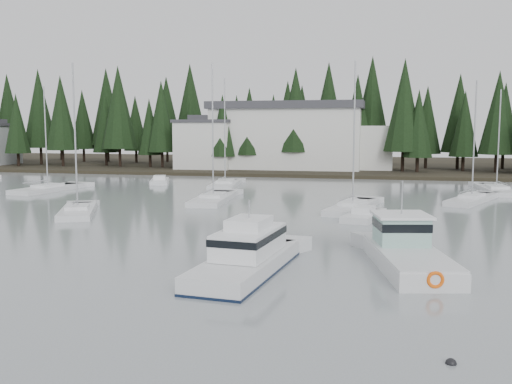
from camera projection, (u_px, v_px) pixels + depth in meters
The scene contains 16 objects.
far_shore_land at pixel (326, 166), 107.87m from camera, with size 240.00×54.00×1.00m, color black.
conifer_treeline at pixel (319, 170), 97.20m from camera, with size 200.00×22.00×20.00m, color black, non-canonical shape.
house_west at pixel (206, 143), 93.79m from camera, with size 9.54×7.42×8.75m.
harbor_inn at pixel (299, 136), 93.65m from camera, with size 29.50×11.50×10.90m.
cabin_cruiser_center at pixel (247, 260), 28.63m from camera, with size 4.05×10.01×4.19m.
lobster_boat_teal at pixel (407, 255), 29.77m from camera, with size 4.95×9.42×4.98m.
sailboat_1 at pixel (225, 186), 70.21m from camera, with size 4.05×9.74×13.74m.
sailboat_2 at pixel (496, 191), 64.33m from camera, with size 3.45×11.08×11.98m.
sailboat_3 at pixel (472, 201), 55.81m from camera, with size 6.30×10.15×12.28m.
sailboat_4 at pixel (353, 209), 50.44m from camera, with size 4.65×10.44×13.53m.
sailboat_6 at pixel (213, 200), 56.31m from camera, with size 3.80×10.67×13.98m.
sailboat_8 at pixel (78, 213), 47.82m from camera, with size 5.89×8.80×13.04m.
sailboat_9 at pixel (48, 190), 65.34m from camera, with size 4.19×10.08×12.40m.
runabout_1 at pixel (363, 217), 45.18m from camera, with size 3.45×6.07×1.42m.
runabout_3 at pixel (160, 182), 74.27m from camera, with size 3.82×5.82×1.42m.
mooring_buoy_dark at pixel (451, 364), 17.53m from camera, with size 0.35×0.35×0.35m, color black.
Camera 1 is at (10.58, -11.04, 7.23)m, focal length 40.00 mm.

